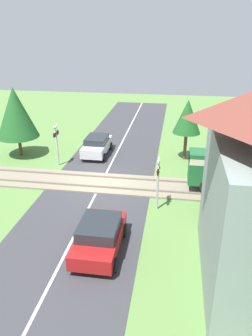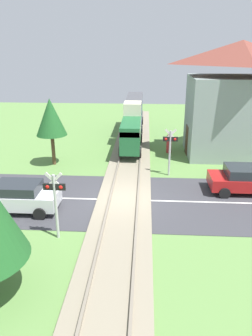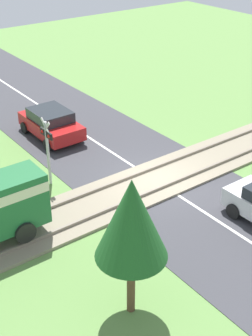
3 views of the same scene
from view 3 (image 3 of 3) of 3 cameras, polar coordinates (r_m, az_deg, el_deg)
name	(u,v)px [view 3 (image 3 of 3)]	position (r m, az deg, el deg)	size (l,w,h in m)	color
ground_plane	(156,181)	(20.01, 3.68, -1.63)	(60.00, 60.00, 0.00)	#5B8442
road_surface	(156,181)	(20.00, 3.68, -1.61)	(48.00, 6.40, 0.02)	#38383D
track_bed	(156,180)	(19.97, 3.68, -1.46)	(2.80, 48.00, 0.24)	gray
car_far_side	(51,123)	(23.76, -9.14, 5.44)	(3.80, 1.98, 1.46)	#A81919
crossing_signal_east_approach	(47,143)	(19.16, -9.59, 2.99)	(0.90, 0.18, 2.95)	#B7B7B7
tree_roadside_hedge	(131,220)	(12.16, 0.67, -6.35)	(2.00, 2.00, 4.45)	brown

